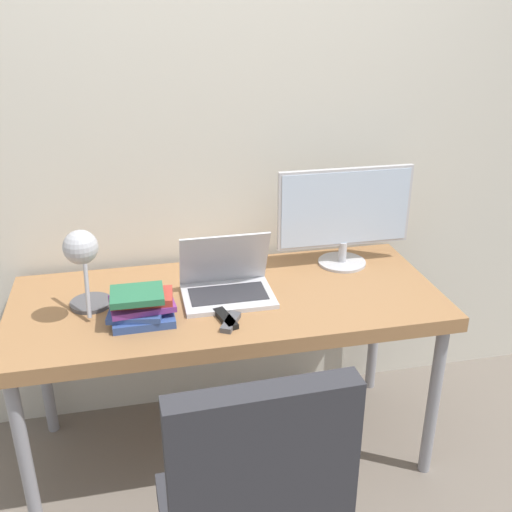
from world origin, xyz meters
name	(u,v)px	position (x,y,z in m)	size (l,w,h in m)	color
ground_plane	(247,511)	(0.00, 0.00, 0.00)	(12.00, 12.00, 0.00)	#70665B
wall_back	(208,140)	(0.00, 0.79, 1.30)	(8.00, 0.05, 2.60)	beige
desk	(228,310)	(0.00, 0.36, 0.71)	(1.70, 0.73, 0.77)	#996B42
laptop	(226,284)	(0.00, 0.37, 0.82)	(0.35, 0.26, 0.26)	silver
monitor	(345,213)	(0.55, 0.56, 1.01)	(0.59, 0.21, 0.43)	#B7B7BC
desk_lamp	(83,259)	(-0.53, 0.30, 1.01)	(0.16, 0.27, 0.36)	#4C4C51
book_stack	(141,306)	(-0.34, 0.25, 0.83)	(0.25, 0.20, 0.12)	#334C8C
tv_remote	(226,319)	(-0.04, 0.17, 0.78)	(0.07, 0.15, 0.02)	black
media_remote	(231,322)	(-0.03, 0.14, 0.78)	(0.10, 0.13, 0.02)	#4C4C51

